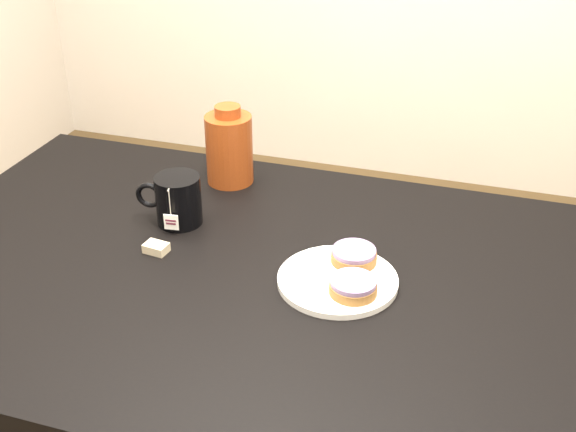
{
  "coord_description": "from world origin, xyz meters",
  "views": [
    {
      "loc": [
        0.4,
        -1.04,
        1.51
      ],
      "look_at": [
        0.04,
        0.12,
        0.81
      ],
      "focal_mm": 45.0,
      "sensor_mm": 36.0,
      "label": 1
    }
  ],
  "objects": [
    {
      "name": "bagel_front",
      "position": [
        0.2,
        -0.03,
        0.78
      ],
      "size": [
        0.12,
        0.12,
        0.03
      ],
      "color": "brown",
      "rests_on": "plate"
    },
    {
      "name": "mug",
      "position": [
        -0.2,
        0.12,
        0.8
      ],
      "size": [
        0.14,
        0.11,
        0.1
      ],
      "rotation": [
        0.0,
        0.0,
        0.12
      ],
      "color": "black",
      "rests_on": "table"
    },
    {
      "name": "table",
      "position": [
        0.0,
        0.0,
        0.67
      ],
      "size": [
        1.4,
        0.9,
        0.75
      ],
      "color": "black",
      "rests_on": "ground_plane"
    },
    {
      "name": "plate",
      "position": [
        0.16,
        0.01,
        0.76
      ],
      "size": [
        0.22,
        0.22,
        0.02
      ],
      "color": "white",
      "rests_on": "table"
    },
    {
      "name": "bagel_back",
      "position": [
        0.18,
        0.07,
        0.78
      ],
      "size": [
        0.11,
        0.11,
        0.03
      ],
      "color": "brown",
      "rests_on": "plate"
    },
    {
      "name": "teabag_pouch",
      "position": [
        -0.2,
        0.0,
        0.76
      ],
      "size": [
        0.05,
        0.04,
        0.02
      ],
      "primitive_type": "cube",
      "rotation": [
        0.0,
        0.0,
        -0.13
      ],
      "color": "#C6B793",
      "rests_on": "table"
    },
    {
      "name": "bagel_package",
      "position": [
        -0.17,
        0.33,
        0.83
      ],
      "size": [
        0.12,
        0.12,
        0.18
      ],
      "rotation": [
        0.0,
        0.0,
        0.14
      ],
      "color": "#62220C",
      "rests_on": "table"
    }
  ]
}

